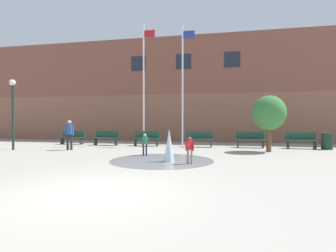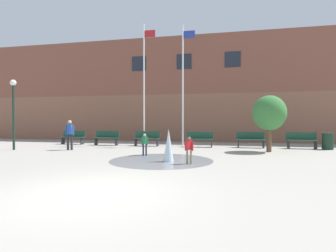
{
  "view_description": "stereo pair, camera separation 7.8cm",
  "coord_description": "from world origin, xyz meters",
  "px_view_note": "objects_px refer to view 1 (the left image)",
  "views": [
    {
      "loc": [
        2.75,
        -5.14,
        1.56
      ],
      "look_at": [
        0.14,
        7.72,
        1.3
      ],
      "focal_mm": 28.0,
      "sensor_mm": 36.0,
      "label": 1
    },
    {
      "loc": [
        2.82,
        -5.13,
        1.56
      ],
      "look_at": [
        0.14,
        7.72,
        1.3
      ],
      "focal_mm": 28.0,
      "sensor_mm": 36.0,
      "label": 2
    }
  ],
  "objects_px": {
    "park_bench_under_left_flagpole": "(147,138)",
    "park_bench_center": "(199,139)",
    "park_bench_under_right_flagpole": "(250,139)",
    "street_tree_near_building": "(269,113)",
    "child_with_pink_shirt": "(145,143)",
    "teen_by_trashcan": "(69,133)",
    "flagpole_left": "(144,81)",
    "park_bench_near_trashcan": "(301,140)",
    "park_bench_far_left": "(73,137)",
    "lamp_post_left_lane": "(13,104)",
    "child_in_fountain": "(190,148)",
    "park_bench_left_of_flagpoles": "(106,138)",
    "flagpole_right": "(183,82)",
    "trash_can": "(327,141)"
  },
  "relations": [
    {
      "from": "park_bench_under_left_flagpole",
      "to": "park_bench_center",
      "type": "relative_size",
      "value": 1.0
    },
    {
      "from": "park_bench_under_right_flagpole",
      "to": "street_tree_near_building",
      "type": "xyz_separation_m",
      "value": [
        0.69,
        -1.96,
        1.46
      ]
    },
    {
      "from": "child_with_pink_shirt",
      "to": "teen_by_trashcan",
      "type": "height_order",
      "value": "teen_by_trashcan"
    },
    {
      "from": "child_with_pink_shirt",
      "to": "flagpole_left",
      "type": "height_order",
      "value": "flagpole_left"
    },
    {
      "from": "park_bench_near_trashcan",
      "to": "child_with_pink_shirt",
      "type": "relative_size",
      "value": 1.62
    },
    {
      "from": "park_bench_far_left",
      "to": "lamp_post_left_lane",
      "type": "height_order",
      "value": "lamp_post_left_lane"
    },
    {
      "from": "flagpole_left",
      "to": "park_bench_center",
      "type": "bearing_deg",
      "value": -10.01
    },
    {
      "from": "park_bench_near_trashcan",
      "to": "teen_by_trashcan",
      "type": "height_order",
      "value": "teen_by_trashcan"
    },
    {
      "from": "flagpole_left",
      "to": "street_tree_near_building",
      "type": "distance_m",
      "value": 7.93
    },
    {
      "from": "park_bench_under_right_flagpole",
      "to": "park_bench_near_trashcan",
      "type": "height_order",
      "value": "same"
    },
    {
      "from": "park_bench_far_left",
      "to": "child_in_fountain",
      "type": "height_order",
      "value": "child_in_fountain"
    },
    {
      "from": "flagpole_left",
      "to": "park_bench_under_left_flagpole",
      "type": "bearing_deg",
      "value": -61.26
    },
    {
      "from": "park_bench_far_left",
      "to": "park_bench_under_right_flagpole",
      "type": "relative_size",
      "value": 1.0
    },
    {
      "from": "teen_by_trashcan",
      "to": "child_with_pink_shirt",
      "type": "bearing_deg",
      "value": 57.85
    },
    {
      "from": "lamp_post_left_lane",
      "to": "park_bench_under_left_flagpole",
      "type": "bearing_deg",
      "value": 29.58
    },
    {
      "from": "park_bench_left_of_flagpoles",
      "to": "flagpole_right",
      "type": "relative_size",
      "value": 0.21
    },
    {
      "from": "park_bench_near_trashcan",
      "to": "trash_can",
      "type": "distance_m",
      "value": 1.27
    },
    {
      "from": "child_in_fountain",
      "to": "child_with_pink_shirt",
      "type": "relative_size",
      "value": 1.0
    },
    {
      "from": "park_bench_left_of_flagpoles",
      "to": "child_in_fountain",
      "type": "bearing_deg",
      "value": -45.67
    },
    {
      "from": "park_bench_center",
      "to": "park_bench_near_trashcan",
      "type": "relative_size",
      "value": 1.0
    },
    {
      "from": "park_bench_left_of_flagpoles",
      "to": "lamp_post_left_lane",
      "type": "relative_size",
      "value": 0.43
    },
    {
      "from": "park_bench_under_right_flagpole",
      "to": "teen_by_trashcan",
      "type": "distance_m",
      "value": 10.14
    },
    {
      "from": "park_bench_far_left",
      "to": "flagpole_right",
      "type": "distance_m",
      "value": 8.19
    },
    {
      "from": "trash_can",
      "to": "flagpole_left",
      "type": "bearing_deg",
      "value": 176.69
    },
    {
      "from": "teen_by_trashcan",
      "to": "lamp_post_left_lane",
      "type": "height_order",
      "value": "lamp_post_left_lane"
    },
    {
      "from": "park_bench_under_left_flagpole",
      "to": "street_tree_near_building",
      "type": "height_order",
      "value": "street_tree_near_building"
    },
    {
      "from": "child_with_pink_shirt",
      "to": "park_bench_under_right_flagpole",
      "type": "bearing_deg",
      "value": -109.9
    },
    {
      "from": "park_bench_under_left_flagpole",
      "to": "park_bench_near_trashcan",
      "type": "distance_m",
      "value": 8.94
    },
    {
      "from": "park_bench_far_left",
      "to": "child_in_fountain",
      "type": "relative_size",
      "value": 1.62
    },
    {
      "from": "park_bench_under_left_flagpole",
      "to": "child_in_fountain",
      "type": "bearing_deg",
      "value": -61.33
    },
    {
      "from": "flagpole_left",
      "to": "lamp_post_left_lane",
      "type": "bearing_deg",
      "value": -144.92
    },
    {
      "from": "park_bench_left_of_flagpoles",
      "to": "child_with_pink_shirt",
      "type": "distance_m",
      "value": 5.81
    },
    {
      "from": "park_bench_near_trashcan",
      "to": "child_with_pink_shirt",
      "type": "distance_m",
      "value": 9.0
    },
    {
      "from": "flagpole_left",
      "to": "street_tree_near_building",
      "type": "bearing_deg",
      "value": -18.21
    },
    {
      "from": "park_bench_under_left_flagpole",
      "to": "child_with_pink_shirt",
      "type": "xyz_separation_m",
      "value": [
        1.19,
        -4.37,
        0.1
      ]
    },
    {
      "from": "teen_by_trashcan",
      "to": "flagpole_right",
      "type": "height_order",
      "value": "flagpole_right"
    },
    {
      "from": "child_in_fountain",
      "to": "child_with_pink_shirt",
      "type": "distance_m",
      "value": 2.95
    },
    {
      "from": "trash_can",
      "to": "park_bench_far_left",
      "type": "bearing_deg",
      "value": 179.43
    },
    {
      "from": "teen_by_trashcan",
      "to": "street_tree_near_building",
      "type": "xyz_separation_m",
      "value": [
        10.3,
        1.26,
        1.01
      ]
    },
    {
      "from": "park_bench_left_of_flagpoles",
      "to": "teen_by_trashcan",
      "type": "bearing_deg",
      "value": -103.63
    },
    {
      "from": "child_with_pink_shirt",
      "to": "street_tree_near_building",
      "type": "height_order",
      "value": "street_tree_near_building"
    },
    {
      "from": "park_bench_left_of_flagpoles",
      "to": "park_bench_near_trashcan",
      "type": "relative_size",
      "value": 1.0
    },
    {
      "from": "park_bench_under_right_flagpole",
      "to": "child_in_fountain",
      "type": "height_order",
      "value": "child_in_fountain"
    },
    {
      "from": "park_bench_center",
      "to": "park_bench_far_left",
      "type": "bearing_deg",
      "value": 178.77
    },
    {
      "from": "child_in_fountain",
      "to": "flagpole_left",
      "type": "distance_m",
      "value": 8.63
    },
    {
      "from": "flagpole_left",
      "to": "street_tree_near_building",
      "type": "relative_size",
      "value": 2.74
    },
    {
      "from": "park_bench_near_trashcan",
      "to": "child_in_fountain",
      "type": "height_order",
      "value": "child_in_fountain"
    },
    {
      "from": "lamp_post_left_lane",
      "to": "child_with_pink_shirt",
      "type": "bearing_deg",
      "value": -5.71
    },
    {
      "from": "park_bench_left_of_flagpoles",
      "to": "teen_by_trashcan",
      "type": "height_order",
      "value": "teen_by_trashcan"
    },
    {
      "from": "park_bench_left_of_flagpoles",
      "to": "trash_can",
      "type": "relative_size",
      "value": 1.78
    }
  ]
}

